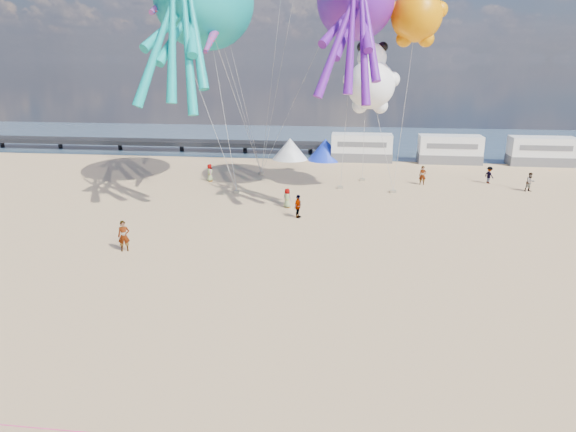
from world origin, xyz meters
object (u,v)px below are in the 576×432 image
(beachgoer_6, at_px, (210,173))
(motorhome_2, at_px, (541,151))
(windsock_mid, at_px, (366,71))
(motorhome_0, at_px, (362,148))
(beachgoer_1, at_px, (530,182))
(kite_panda, at_px, (371,85))
(kite_octopus_teal, at_px, (205,1))
(windsock_right, at_px, (213,35))
(beachgoer_3, at_px, (298,206))
(kite_octopus_purple, at_px, (356,1))
(tent_blue, at_px, (325,149))
(beachgoer_0, at_px, (287,198))
(sandbag_c, at_px, (393,191))
(sandbag_d, at_px, (362,180))
(sandbag_a, at_px, (237,192))
(sandbag_b, at_px, (340,187))
(standing_person, at_px, (124,236))
(windsock_left, at_px, (167,1))
(beachgoer_2, at_px, (489,175))
(motorhome_1, at_px, (450,149))
(sandbag_e, at_px, (261,173))
(tent_white, at_px, (290,149))
(beachgoer_5, at_px, (423,175))
(kite_teddy_orange, at_px, (417,16))

(beachgoer_6, bearing_deg, motorhome_2, -98.82)
(motorhome_2, xyz_separation_m, windsock_mid, (-19.14, -13.28, 8.42))
(motorhome_2, bearing_deg, motorhome_0, 180.00)
(beachgoer_1, relative_size, kite_panda, 0.25)
(kite_octopus_teal, relative_size, windsock_right, 2.74)
(beachgoer_3, xyz_separation_m, kite_octopus_purple, (3.56, 6.69, 14.20))
(tent_blue, height_order, beachgoer_0, tent_blue)
(tent_blue, height_order, beachgoer_6, tent_blue)
(sandbag_c, xyz_separation_m, sandbag_d, (-2.54, 4.19, 0.00))
(sandbag_a, bearing_deg, windsock_mid, 13.50)
(sandbag_b, xyz_separation_m, kite_octopus_teal, (-11.04, -1.48, 15.14))
(standing_person, distance_m, sandbag_d, 24.70)
(motorhome_2, distance_m, tent_blue, 23.00)
(beachgoer_6, relative_size, sandbag_b, 3.23)
(kite_octopus_purple, distance_m, windsock_left, 14.40)
(kite_octopus_teal, height_order, kite_octopus_purple, kite_octopus_teal)
(sandbag_c, xyz_separation_m, kite_panda, (-2.31, -0.75, 8.82))
(beachgoer_2, relative_size, windsock_mid, 0.26)
(motorhome_1, height_order, beachgoer_3, motorhome_1)
(sandbag_e, bearing_deg, beachgoer_2, -3.48)
(kite_octopus_teal, bearing_deg, sandbag_a, -23.89)
(tent_white, distance_m, sandbag_b, 14.52)
(windsock_left, height_order, windsock_mid, windsock_left)
(motorhome_1, distance_m, beachgoer_6, 26.36)
(tent_blue, xyz_separation_m, windsock_right, (-7.52, -18.14, 11.39))
(beachgoer_5, xyz_separation_m, windsock_mid, (-5.47, -2.49, 9.06))
(beachgoer_1, bearing_deg, windsock_left, 168.82)
(beachgoer_0, distance_m, sandbag_d, 11.43)
(sandbag_b, distance_m, sandbag_c, 4.59)
(kite_teddy_orange, relative_size, windsock_mid, 1.09)
(standing_person, relative_size, sandbag_c, 3.70)
(tent_blue, relative_size, windsock_right, 0.77)
(sandbag_a, relative_size, sandbag_c, 1.00)
(tent_blue, height_order, kite_octopus_purple, kite_octopus_purple)
(motorhome_1, xyz_separation_m, tent_blue, (-13.50, 0.00, -0.30))
(motorhome_2, xyz_separation_m, tent_white, (-27.00, 0.00, -0.30))
(motorhome_0, distance_m, sandbag_c, 14.38)
(motorhome_1, xyz_separation_m, beachgoer_6, (-23.57, -11.78, -0.69))
(motorhome_1, distance_m, windsock_right, 29.90)
(beachgoer_3, height_order, beachgoer_6, beachgoer_3)
(beachgoer_0, distance_m, beachgoer_1, 21.32)
(beachgoer_5, bearing_deg, kite_octopus_teal, -163.15)
(motorhome_2, height_order, sandbag_d, motorhome_2)
(sandbag_e, xyz_separation_m, kite_teddy_orange, (13.21, -7.10, 13.86))
(beachgoer_5, relative_size, windsock_left, 0.27)
(standing_person, bearing_deg, tent_white, 59.51)
(tent_blue, xyz_separation_m, windsock_left, (-11.60, -16.21, 13.96))
(sandbag_e, bearing_deg, tent_blue, 54.47)
(beachgoer_6, xyz_separation_m, kite_teddy_orange, (17.42, -3.53, 13.16))
(motorhome_0, height_order, beachgoer_2, motorhome_0)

